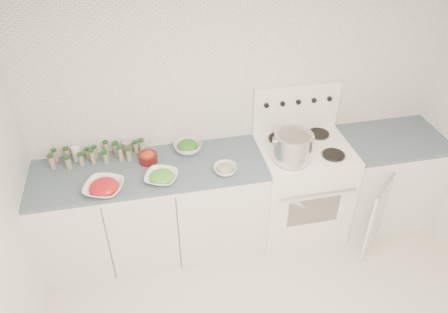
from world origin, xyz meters
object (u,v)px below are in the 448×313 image
(stove, at_px, (300,186))
(bowl_tomato, at_px, (104,187))
(bowl_snowpea, at_px, (162,177))
(stock_pot, at_px, (293,146))

(stove, relative_size, bowl_tomato, 3.74)
(stove, xyz_separation_m, bowl_snowpea, (-1.21, -0.16, 0.44))
(stove, relative_size, bowl_snowpea, 4.29)
(stock_pot, distance_m, bowl_tomato, 1.47)
(stove, relative_size, stock_pot, 4.23)
(stock_pot, bearing_deg, bowl_snowpea, -179.57)
(stove, height_order, stock_pot, stove)
(stock_pot, xyz_separation_m, bowl_tomato, (-1.46, -0.05, -0.13))
(stock_pot, bearing_deg, bowl_tomato, -178.08)
(stove, distance_m, bowl_snowpea, 1.30)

